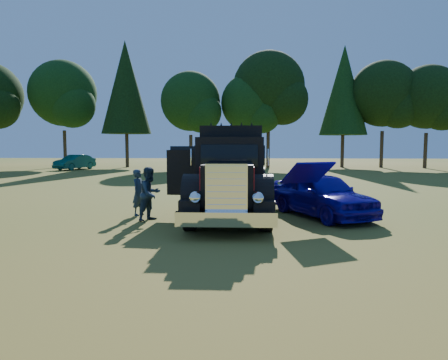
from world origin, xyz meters
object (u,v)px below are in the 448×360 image
at_px(spectator_far, 150,194).
at_px(hotrod_coupe, 321,194).
at_px(spectator_near, 139,192).
at_px(distant_teal_car, 75,162).
at_px(diamond_t_truck, 230,178).

bearing_deg(spectator_far, hotrod_coupe, -48.48).
bearing_deg(hotrod_coupe, spectator_near, -179.42).
height_order(hotrod_coupe, spectator_near, hotrod_coupe).
relative_size(hotrod_coupe, distant_teal_car, 1.07).
xyz_separation_m(diamond_t_truck, distant_teal_car, (-15.84, 24.88, -0.56)).
xyz_separation_m(spectator_near, distant_teal_car, (-12.75, 24.66, -0.06)).
xyz_separation_m(hotrod_coupe, distant_teal_car, (-18.85, 24.60, -0.02)).
distance_m(hotrod_coupe, spectator_far, 5.58).
relative_size(spectator_near, spectator_far, 0.92).
bearing_deg(diamond_t_truck, hotrod_coupe, 5.40).
xyz_separation_m(hotrod_coupe, spectator_far, (-5.49, -0.96, 0.10)).
relative_size(diamond_t_truck, hotrod_coupe, 1.54).
bearing_deg(distant_teal_car, spectator_far, -43.54).
relative_size(spectator_near, distant_teal_car, 0.36).
bearing_deg(spectator_near, hotrod_coupe, -72.48).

